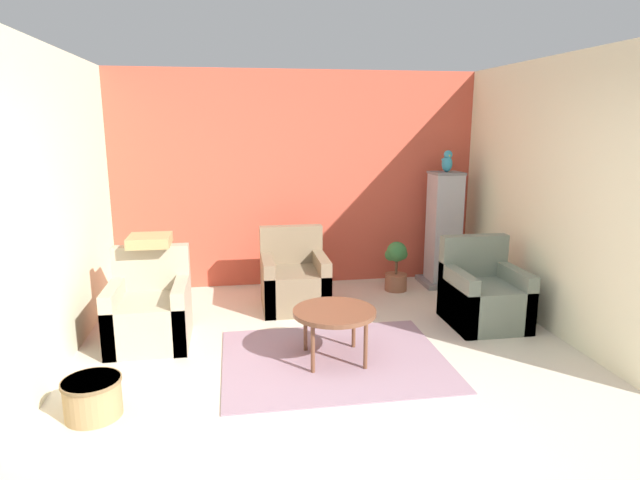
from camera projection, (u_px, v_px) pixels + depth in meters
ground_plane at (359, 423)px, 3.74m from camera, size 20.00×20.00×0.00m
wall_back_accent at (298, 180)px, 6.77m from camera, size 4.69×0.06×2.69m
wall_left at (63, 205)px, 4.73m from camera, size 0.06×3.42×2.69m
wall_right at (543, 194)px, 5.46m from camera, size 0.06×3.42×2.69m
area_rug at (334, 359)px, 4.73m from camera, size 1.96×1.58×0.01m
coffee_table at (334, 314)px, 4.64m from camera, size 0.73×0.73×0.47m
armchair_left at (150, 313)px, 5.07m from camera, size 0.73×0.77×0.88m
armchair_right at (483, 297)px, 5.54m from camera, size 0.73×0.77×0.88m
armchair_middle at (294, 282)px, 6.06m from camera, size 0.73×0.77×0.88m
birdcage at (444, 231)px, 6.82m from camera, size 0.53×0.53×1.46m
parrot at (447, 162)px, 6.63m from camera, size 0.13×0.23×0.27m
potted_plant at (396, 265)px, 6.64m from camera, size 0.28×0.27×0.62m
wicker_basket at (93, 396)px, 3.80m from camera, size 0.41×0.41×0.28m
throw_pillow at (150, 241)px, 5.20m from camera, size 0.40×0.40×0.10m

